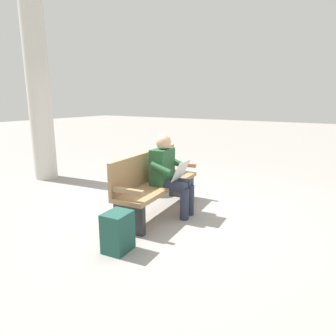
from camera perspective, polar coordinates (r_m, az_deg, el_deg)
ground_plane at (r=4.60m, az=-1.65°, el=-8.33°), size 40.00×40.00×0.00m
bench_near at (r=4.48m, az=-2.49°, el=-2.70°), size 1.84×0.64×0.90m
person_seated at (r=4.34m, az=0.24°, el=-0.89°), size 0.60×0.60×1.18m
backpack at (r=3.46m, az=-9.61°, el=-11.88°), size 0.34×0.32×0.45m
support_pillar at (r=6.86m, az=-23.47°, el=14.98°), size 0.46×0.46×4.07m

